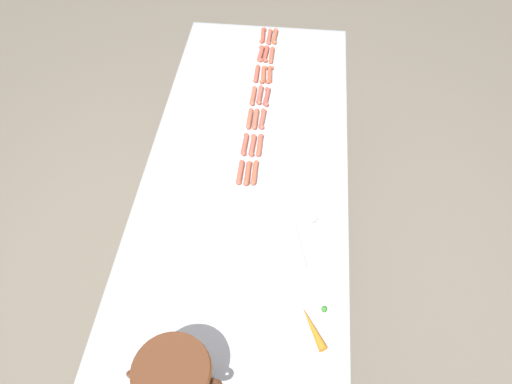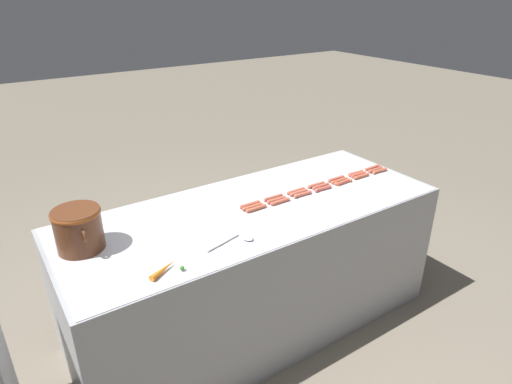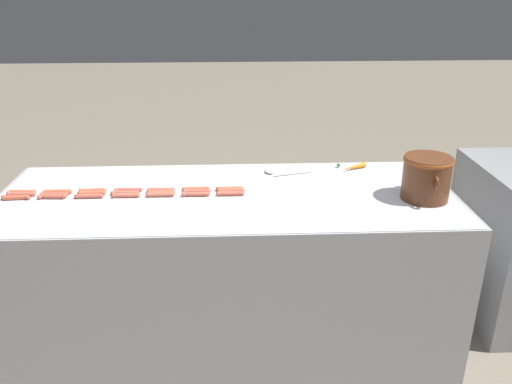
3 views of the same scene
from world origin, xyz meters
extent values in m
plane|color=#756B5B|center=(0.00, 0.00, 0.00)|extent=(20.00, 20.00, 0.00)
cube|color=#9EA0A5|center=(0.00, 0.00, 0.44)|extent=(0.91, 2.33, 0.88)
cube|color=silver|center=(0.00, 0.00, 0.88)|extent=(0.89, 2.29, 0.00)
cylinder|color=#B85E40|center=(-0.05, -1.04, 0.89)|extent=(0.03, 0.12, 0.02)
sphere|color=#B85E40|center=(-0.04, -1.10, 0.89)|extent=(0.02, 0.02, 0.02)
sphere|color=#B85E40|center=(-0.05, -0.98, 0.89)|extent=(0.02, 0.02, 0.02)
cylinder|color=#BE593E|center=(-0.04, -0.86, 0.89)|extent=(0.02, 0.12, 0.02)
sphere|color=#BE593E|center=(-0.04, -0.92, 0.89)|extent=(0.02, 0.02, 0.02)
sphere|color=#BE593E|center=(-0.04, -0.80, 0.89)|extent=(0.02, 0.02, 0.02)
cylinder|color=#BD563E|center=(-0.05, -0.69, 0.89)|extent=(0.03, 0.12, 0.02)
sphere|color=#BD563E|center=(-0.05, -0.75, 0.89)|extent=(0.02, 0.02, 0.02)
sphere|color=#BD563E|center=(-0.04, -0.63, 0.89)|extent=(0.02, 0.02, 0.02)
cylinder|color=#B75146|center=(-0.05, -0.51, 0.89)|extent=(0.03, 0.12, 0.02)
sphere|color=#B75146|center=(-0.04, -0.57, 0.89)|extent=(0.02, 0.02, 0.02)
sphere|color=#B75146|center=(-0.05, -0.45, 0.89)|extent=(0.02, 0.02, 0.02)
cylinder|color=#B65844|center=(-0.04, -0.34, 0.89)|extent=(0.03, 0.12, 0.02)
sphere|color=#B65844|center=(-0.04, -0.40, 0.89)|extent=(0.02, 0.02, 0.02)
sphere|color=#B65844|center=(-0.05, -0.28, 0.89)|extent=(0.02, 0.02, 0.02)
cylinder|color=#BE5740|center=(-0.05, -0.16, 0.89)|extent=(0.03, 0.12, 0.02)
sphere|color=#BE5740|center=(-0.05, -0.22, 0.89)|extent=(0.02, 0.02, 0.02)
sphere|color=#BE5740|center=(-0.05, -0.10, 0.89)|extent=(0.02, 0.02, 0.02)
cylinder|color=#B0593E|center=(-0.04, 0.01, 0.89)|extent=(0.03, 0.12, 0.02)
sphere|color=#B0593E|center=(-0.04, -0.05, 0.89)|extent=(0.02, 0.02, 0.02)
sphere|color=#B0593E|center=(-0.04, 0.07, 0.89)|extent=(0.02, 0.02, 0.02)
cylinder|color=#B25846|center=(-0.01, -1.04, 0.89)|extent=(0.03, 0.12, 0.02)
sphere|color=#B25846|center=(-0.01, -1.10, 0.89)|extent=(0.02, 0.02, 0.02)
sphere|color=#B25846|center=(-0.02, -0.98, 0.89)|extent=(0.02, 0.02, 0.02)
cylinder|color=#BB5140|center=(-0.01, -0.87, 0.89)|extent=(0.03, 0.12, 0.02)
sphere|color=#BB5140|center=(-0.01, -0.93, 0.89)|extent=(0.02, 0.02, 0.02)
sphere|color=#BB5140|center=(-0.01, -0.81, 0.89)|extent=(0.02, 0.02, 0.02)
cylinder|color=#B95A3D|center=(-0.01, -0.69, 0.89)|extent=(0.03, 0.12, 0.02)
sphere|color=#B95A3D|center=(-0.02, -0.75, 0.89)|extent=(0.02, 0.02, 0.02)
sphere|color=#B95A3D|center=(-0.01, -0.63, 0.89)|extent=(0.02, 0.02, 0.02)
cylinder|color=#B35946|center=(-0.01, -0.52, 0.89)|extent=(0.03, 0.12, 0.02)
sphere|color=#B35946|center=(-0.01, -0.58, 0.89)|extent=(0.02, 0.02, 0.02)
sphere|color=#B35946|center=(-0.01, -0.46, 0.89)|extent=(0.02, 0.02, 0.02)
cylinder|color=#B55D45|center=(-0.01, -0.34, 0.89)|extent=(0.02, 0.12, 0.02)
sphere|color=#B55D45|center=(-0.01, -0.40, 0.89)|extent=(0.02, 0.02, 0.02)
sphere|color=#B55D45|center=(-0.01, -0.28, 0.89)|extent=(0.02, 0.02, 0.02)
cylinder|color=#BA5845|center=(-0.01, -0.16, 0.89)|extent=(0.03, 0.12, 0.02)
sphere|color=#BA5845|center=(-0.01, -0.22, 0.89)|extent=(0.02, 0.02, 0.02)
sphere|color=#BA5845|center=(-0.02, -0.10, 0.89)|extent=(0.02, 0.02, 0.02)
cylinder|color=#B5563D|center=(-0.01, 0.02, 0.89)|extent=(0.03, 0.12, 0.02)
sphere|color=#B5563D|center=(-0.01, -0.04, 0.89)|extent=(0.02, 0.02, 0.02)
sphere|color=#B5563D|center=(-0.01, 0.08, 0.89)|extent=(0.02, 0.02, 0.02)
cylinder|color=#BE533D|center=(0.02, -1.05, 0.89)|extent=(0.03, 0.12, 0.02)
sphere|color=#BE533D|center=(0.02, -1.11, 0.89)|extent=(0.02, 0.02, 0.02)
sphere|color=#BE533D|center=(0.03, -0.99, 0.89)|extent=(0.02, 0.02, 0.02)
cylinder|color=#B85543|center=(0.02, -0.87, 0.89)|extent=(0.03, 0.12, 0.02)
sphere|color=#B85543|center=(0.02, -0.93, 0.89)|extent=(0.02, 0.02, 0.02)
sphere|color=#B85543|center=(0.01, -0.81, 0.89)|extent=(0.02, 0.02, 0.02)
cylinder|color=#B85443|center=(0.02, -0.69, 0.89)|extent=(0.02, 0.12, 0.02)
sphere|color=#B85443|center=(0.02, -0.75, 0.89)|extent=(0.02, 0.02, 0.02)
sphere|color=#B85443|center=(0.02, -0.63, 0.89)|extent=(0.02, 0.02, 0.02)
cylinder|color=#B65B44|center=(0.02, -0.51, 0.89)|extent=(0.03, 0.12, 0.02)
sphere|color=#B65B44|center=(0.02, -0.57, 0.89)|extent=(0.02, 0.02, 0.02)
sphere|color=#B65B44|center=(0.02, -0.45, 0.89)|extent=(0.02, 0.02, 0.02)
cylinder|color=#B65941|center=(0.02, -0.34, 0.89)|extent=(0.02, 0.12, 0.02)
sphere|color=#B65941|center=(0.02, -0.40, 0.89)|extent=(0.02, 0.02, 0.02)
sphere|color=#B65941|center=(0.02, -0.28, 0.89)|extent=(0.02, 0.02, 0.02)
cylinder|color=#B25543|center=(0.02, -0.16, 0.89)|extent=(0.03, 0.12, 0.02)
sphere|color=#B25543|center=(0.02, -0.22, 0.89)|extent=(0.02, 0.02, 0.02)
sphere|color=#B25543|center=(0.02, -0.10, 0.89)|extent=(0.02, 0.02, 0.02)
cylinder|color=#B85641|center=(0.02, 0.02, 0.89)|extent=(0.02, 0.12, 0.02)
sphere|color=#B85641|center=(0.02, -0.04, 0.89)|extent=(0.02, 0.02, 0.02)
sphere|color=#B85641|center=(0.02, 0.08, 0.89)|extent=(0.02, 0.02, 0.02)
cylinder|color=#562D19|center=(0.10, 0.98, 0.99)|extent=(0.23, 0.23, 0.22)
torus|color=brown|center=(0.10, 0.98, 1.09)|extent=(0.24, 0.24, 0.03)
torus|color=#562D19|center=(-0.01, 0.98, 1.01)|extent=(0.07, 0.02, 0.07)
torus|color=#562D19|center=(0.22, 0.98, 1.01)|extent=(0.07, 0.02, 0.07)
cylinder|color=#B7B7BC|center=(-0.26, 0.36, 0.89)|extent=(0.07, 0.22, 0.01)
ellipsoid|color=#B7B7BC|center=(-0.29, 0.24, 0.89)|extent=(0.08, 0.07, 0.02)
cone|color=orange|center=(-0.32, 0.72, 0.90)|extent=(0.11, 0.17, 0.03)
sphere|color=#387F2D|center=(-0.36, 0.64, 0.90)|extent=(0.02, 0.02, 0.02)
camera|label=1|loc=(-0.20, 1.48, 2.56)|focal=35.16mm
camera|label=2|loc=(-1.97, 1.30, 2.09)|focal=30.92mm
camera|label=3|loc=(2.44, 0.03, 1.92)|focal=36.55mm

